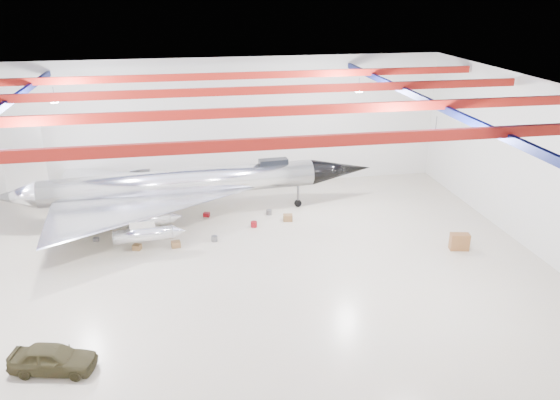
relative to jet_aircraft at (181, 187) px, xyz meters
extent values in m
plane|color=beige|center=(2.56, -8.38, -2.50)|extent=(40.00, 40.00, 0.00)
plane|color=silver|center=(2.56, 6.62, 3.00)|extent=(40.00, 0.00, 40.00)
plane|color=silver|center=(22.56, -8.38, 3.00)|extent=(0.00, 30.00, 30.00)
plane|color=#0A0F38|center=(2.56, -8.38, 8.50)|extent=(40.00, 40.00, 0.00)
cube|color=maroon|center=(2.56, -17.38, 7.90)|extent=(39.50, 0.25, 0.50)
cube|color=maroon|center=(2.56, -11.38, 7.90)|extent=(39.50, 0.25, 0.50)
cube|color=maroon|center=(2.56, -5.38, 7.90)|extent=(39.50, 0.25, 0.50)
cube|color=maroon|center=(2.56, 0.62, 7.90)|extent=(39.50, 0.25, 0.50)
cube|color=#0C154D|center=(14.56, -8.38, 7.60)|extent=(0.25, 29.50, 0.40)
cube|color=silver|center=(12.56, -14.38, 7.20)|extent=(0.55, 0.55, 0.25)
cube|color=silver|center=(-7.44, -2.38, 7.20)|extent=(0.55, 0.55, 0.25)
cube|color=silver|center=(12.56, -2.38, 7.20)|extent=(0.55, 0.55, 0.25)
cylinder|color=silver|center=(0.06, 0.00, 0.29)|extent=(20.04, 3.29, 2.00)
cone|color=black|center=(12.50, 0.82, 0.29)|extent=(5.11, 2.32, 2.00)
cone|color=silver|center=(-11.39, -0.74, 0.29)|extent=(3.12, 2.19, 2.00)
cube|color=silver|center=(-10.40, -0.68, 2.88)|extent=(2.80, 0.30, 4.49)
cube|color=black|center=(7.02, 0.46, 1.34)|extent=(2.24, 0.94, 0.50)
cylinder|color=silver|center=(-2.57, -5.67, -1.11)|extent=(3.84, 1.14, 0.90)
cylinder|color=silver|center=(-2.74, -3.18, -1.11)|extent=(3.84, 1.14, 0.90)
cylinder|color=silver|center=(-3.13, 2.80, -1.11)|extent=(3.84, 1.14, 0.90)
cylinder|color=silver|center=(-3.29, 5.28, -1.11)|extent=(3.84, 1.14, 0.90)
cylinder|color=#59595B|center=(9.02, 0.59, -1.61)|extent=(0.18, 0.18, 1.80)
cylinder|color=black|center=(9.02, 0.59, -2.22)|extent=(0.57, 0.26, 0.56)
cylinder|color=#59595B|center=(-3.76, -2.75, -1.61)|extent=(0.18, 0.18, 1.80)
cylinder|color=black|center=(-3.76, -2.75, -2.22)|extent=(0.57, 0.26, 0.56)
cylinder|color=#59595B|center=(-4.09, 2.23, -1.61)|extent=(0.18, 0.18, 1.80)
cylinder|color=black|center=(-4.09, 2.23, -2.22)|extent=(0.57, 0.26, 0.56)
imported|color=#37311B|center=(-6.11, -16.78, -1.84)|extent=(4.13, 2.38, 1.32)
cube|color=brown|center=(17.97, -8.74, -1.94)|extent=(1.34, 0.86, 1.13)
cube|color=olive|center=(-3.13, -4.91, -2.32)|extent=(0.66, 0.60, 0.38)
cube|color=maroon|center=(1.75, -0.11, -2.34)|extent=(0.55, 0.50, 0.32)
cylinder|color=#59595B|center=(2.03, -4.53, -2.31)|extent=(0.51, 0.51, 0.38)
cube|color=olive|center=(7.69, -2.01, -2.26)|extent=(0.76, 0.64, 0.48)
cube|color=#59595B|center=(-5.99, -3.02, -2.38)|extent=(0.42, 0.36, 0.25)
cylinder|color=maroon|center=(5.03, -2.67, -2.30)|extent=(0.46, 0.46, 0.41)
cube|color=olive|center=(-0.58, -4.97, -2.29)|extent=(0.66, 0.56, 0.42)
cylinder|color=#59595B|center=(6.49, -0.60, -2.31)|extent=(0.45, 0.45, 0.39)
camera|label=1|loc=(0.34, -38.65, 13.94)|focal=35.00mm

